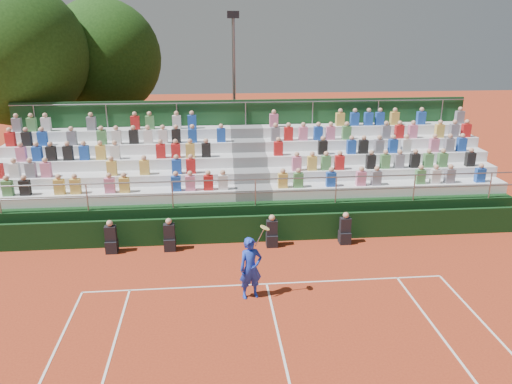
{
  "coord_description": "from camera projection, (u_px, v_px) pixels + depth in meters",
  "views": [
    {
      "loc": [
        -1.58,
        -13.44,
        7.49
      ],
      "look_at": [
        0.0,
        3.5,
        1.8
      ],
      "focal_mm": 35.0,
      "sensor_mm": 36.0,
      "label": 1
    }
  ],
  "objects": [
    {
      "name": "tree_west",
      "position": [
        15.0,
        55.0,
        22.95
      ],
      "size": [
        6.58,
        6.58,
        9.53
      ],
      "color": "#392615",
      "rests_on": "ground"
    },
    {
      "name": "courtside_wall",
      "position": [
        257.0,
        229.0,
        18.07
      ],
      "size": [
        20.0,
        0.15,
        1.0
      ],
      "primitive_type": "cube",
      "color": "black",
      "rests_on": "ground"
    },
    {
      "name": "tree_east",
      "position": [
        103.0,
        58.0,
        26.64
      ],
      "size": [
        6.13,
        6.13,
        8.92
      ],
      "color": "#392615",
      "rests_on": "ground"
    },
    {
      "name": "tennis_player",
      "position": [
        251.0,
        268.0,
        14.21
      ],
      "size": [
        0.91,
        0.59,
        2.22
      ],
      "color": "blue",
      "rests_on": "ground"
    },
    {
      "name": "ground",
      "position": [
        267.0,
        284.0,
        15.21
      ],
      "size": [
        90.0,
        90.0,
        0.0
      ],
      "primitive_type": "plane",
      "color": "#A9391C",
      "rests_on": "ground"
    },
    {
      "name": "grandstand",
      "position": [
        249.0,
        186.0,
        20.94
      ],
      "size": [
        20.0,
        5.2,
        4.4
      ],
      "color": "black",
      "rests_on": "ground"
    },
    {
      "name": "line_officials",
      "position": [
        226.0,
        235.0,
        17.55
      ],
      "size": [
        8.64,
        0.4,
        1.19
      ],
      "color": "black",
      "rests_on": "ground"
    },
    {
      "name": "floodlight_mast",
      "position": [
        234.0,
        81.0,
        25.81
      ],
      "size": [
        0.6,
        0.25,
        8.18
      ],
      "color": "gray",
      "rests_on": "ground"
    }
  ]
}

